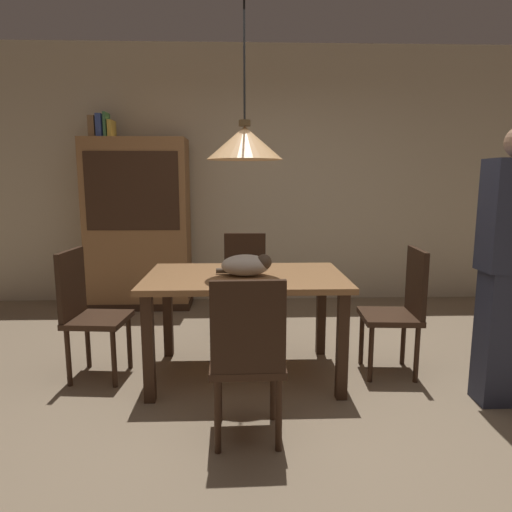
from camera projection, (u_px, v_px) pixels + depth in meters
ground at (268, 405)px, 2.89m from camera, size 10.00×10.00×0.00m
back_wall at (255, 176)px, 5.26m from camera, size 6.40×0.10×2.90m
dining_table at (245, 289)px, 3.23m from camera, size 1.40×0.90×0.75m
chair_right_side at (401, 306)px, 3.29m from camera, size 0.42×0.42×0.93m
chair_far_back at (245, 280)px, 4.12m from camera, size 0.42×0.42×0.93m
chair_near_front at (247, 354)px, 2.39m from camera, size 0.41×0.41×0.93m
chair_left_side at (87, 308)px, 3.23m from camera, size 0.43×0.43×0.93m
cat_sleeping at (247, 265)px, 3.17m from camera, size 0.39×0.23×0.16m
pendant_lamp at (245, 143)px, 3.06m from camera, size 0.52×0.52×1.30m
hutch_bookcase at (138, 228)px, 4.98m from camera, size 1.12×0.45×1.85m
book_brown_thick at (94, 127)px, 4.79m from camera, size 0.06×0.24×0.22m
book_blue_wide at (101, 126)px, 4.79m from camera, size 0.06×0.24×0.24m
book_green_slim at (107, 125)px, 4.79m from camera, size 0.03×0.20×0.26m
book_yellow_short at (112, 129)px, 4.80m from camera, size 0.04×0.20×0.18m
person_standing at (510, 268)px, 2.79m from camera, size 0.36×0.22×1.73m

